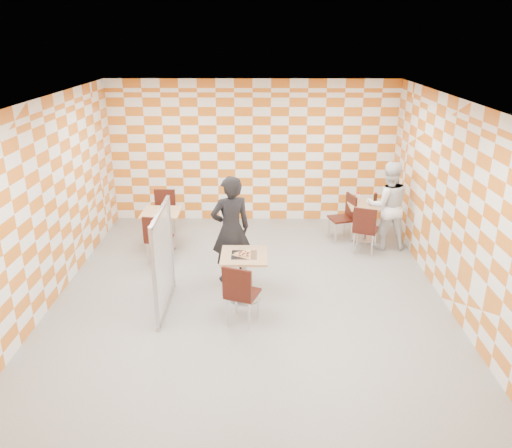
% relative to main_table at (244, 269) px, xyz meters
% --- Properties ---
extents(room_shell, '(7.00, 7.00, 7.00)m').
position_rel_main_table_xyz_m(room_shell, '(0.08, 0.59, 0.99)').
color(room_shell, gray).
rests_on(room_shell, ground).
extents(main_table, '(0.70, 0.70, 0.75)m').
position_rel_main_table_xyz_m(main_table, '(0.00, 0.00, 0.00)').
color(main_table, tan).
rests_on(main_table, ground).
extents(second_table, '(0.70, 0.70, 0.75)m').
position_rel_main_table_xyz_m(second_table, '(2.31, 2.37, 0.00)').
color(second_table, tan).
rests_on(second_table, ground).
extents(empty_table, '(0.70, 0.70, 0.75)m').
position_rel_main_table_xyz_m(empty_table, '(-1.61, 1.90, 0.00)').
color(empty_table, tan).
rests_on(empty_table, ground).
extents(chair_main_front, '(0.54, 0.55, 0.92)m').
position_rel_main_table_xyz_m(chair_main_front, '(-0.04, -0.74, 0.04)').
color(chair_main_front, '#35110A').
rests_on(chair_main_front, ground).
extents(chair_second_front, '(0.55, 0.56, 0.92)m').
position_rel_main_table_xyz_m(chair_second_front, '(2.16, 1.69, 0.04)').
color(chair_second_front, '#35110A').
rests_on(chair_second_front, ground).
extents(chair_second_side, '(0.53, 0.52, 0.92)m').
position_rel_main_table_xyz_m(chair_second_side, '(1.91, 2.38, 0.04)').
color(chair_second_side, '#35110A').
rests_on(chair_second_side, ground).
extents(chair_empty_near, '(0.48, 0.49, 0.92)m').
position_rel_main_table_xyz_m(chair_empty_near, '(-1.56, 1.22, 0.04)').
color(chair_empty_near, '#35110A').
rests_on(chair_empty_near, ground).
extents(chair_empty_far, '(0.43, 0.44, 0.92)m').
position_rel_main_table_xyz_m(chair_empty_far, '(-1.69, 2.62, 0.04)').
color(chair_empty_far, '#35110A').
rests_on(chair_empty_far, ground).
extents(partition, '(0.08, 1.38, 1.55)m').
position_rel_main_table_xyz_m(partition, '(-1.17, -0.26, 0.28)').
color(partition, white).
rests_on(partition, ground).
extents(man_dark, '(0.76, 0.62, 1.79)m').
position_rel_main_table_xyz_m(man_dark, '(-0.23, 0.64, 0.39)').
color(man_dark, black).
rests_on(man_dark, ground).
extents(man_white, '(0.83, 0.66, 1.68)m').
position_rel_main_table_xyz_m(man_white, '(2.63, 2.03, 0.33)').
color(man_white, white).
rests_on(man_white, ground).
extents(pizza_on_foil, '(0.40, 0.40, 0.04)m').
position_rel_main_table_xyz_m(pizza_on_foil, '(-0.00, -0.02, 0.26)').
color(pizza_on_foil, silver).
rests_on(pizza_on_foil, main_table).
extents(sport_bottle, '(0.06, 0.06, 0.20)m').
position_rel_main_table_xyz_m(sport_bottle, '(2.16, 2.50, 0.33)').
color(sport_bottle, white).
rests_on(sport_bottle, second_table).
extents(soda_bottle, '(0.07, 0.07, 0.23)m').
position_rel_main_table_xyz_m(soda_bottle, '(2.48, 2.41, 0.34)').
color(soda_bottle, black).
rests_on(soda_bottle, second_table).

